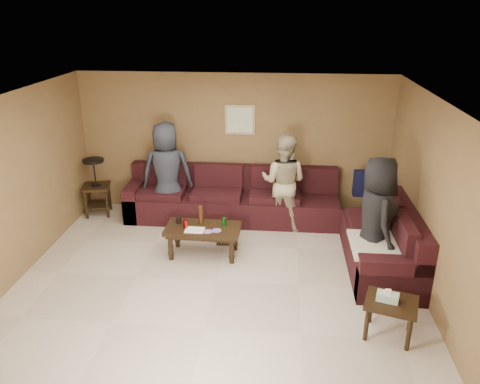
% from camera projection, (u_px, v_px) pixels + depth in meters
% --- Properties ---
extents(room, '(5.60, 5.50, 2.50)m').
position_uv_depth(room, '(214.00, 167.00, 5.86)').
color(room, beige).
rests_on(room, ground).
extents(sectional_sofa, '(4.65, 2.90, 0.97)m').
position_uv_depth(sectional_sofa, '(278.00, 216.00, 7.69)').
color(sectional_sofa, '#331116').
rests_on(sectional_sofa, ground).
extents(coffee_table, '(1.14, 0.59, 0.75)m').
position_uv_depth(coffee_table, '(203.00, 231.00, 7.03)').
color(coffee_table, black).
rests_on(coffee_table, ground).
extents(end_table_left, '(0.55, 0.55, 1.05)m').
position_uv_depth(end_table_left, '(96.00, 186.00, 8.36)').
color(end_table_left, black).
rests_on(end_table_left, ground).
extents(side_table_right, '(0.68, 0.61, 0.61)m').
position_uv_depth(side_table_right, '(390.00, 306.00, 5.27)').
color(side_table_right, black).
rests_on(side_table_right, ground).
extents(waste_bin, '(0.25, 0.25, 0.28)m').
position_uv_depth(waste_bin, '(224.00, 234.00, 7.48)').
color(waste_bin, black).
rests_on(waste_bin, ground).
extents(wall_art, '(0.52, 0.04, 0.52)m').
position_uv_depth(wall_art, '(240.00, 120.00, 8.13)').
color(wall_art, tan).
rests_on(wall_art, ground).
extents(person_left, '(0.95, 0.71, 1.76)m').
position_uv_depth(person_left, '(167.00, 173.00, 8.03)').
color(person_left, '#282C37').
rests_on(person_left, ground).
extents(person_middle, '(0.92, 0.80, 1.62)m').
position_uv_depth(person_middle, '(284.00, 182.00, 7.81)').
color(person_middle, '#BEB28D').
rests_on(person_middle, ground).
extents(person_right, '(0.68, 0.92, 1.74)m').
position_uv_depth(person_right, '(376.00, 218.00, 6.34)').
color(person_right, black).
rests_on(person_right, ground).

